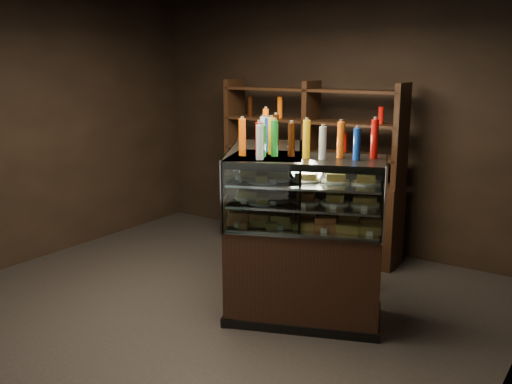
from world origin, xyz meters
TOP-DOWN VIEW (x-y plane):
  - ground at (0.00, 0.00)m, footprint 5.00×5.00m
  - room_shell at (0.00, 0.00)m, footprint 5.02×5.02m
  - display_case at (0.56, 0.50)m, footprint 1.88×1.48m
  - food_display at (0.56, 0.50)m, footprint 1.52×1.14m
  - bottles_top at (0.56, 0.50)m, footprint 1.35×1.00m
  - potted_conifer at (0.91, 1.29)m, footprint 0.38×0.38m
  - back_shelving at (-0.04, 2.05)m, footprint 2.18×0.50m

SIDE VIEW (x-z plane):
  - ground at x=0.00m, z-range 0.00..0.00m
  - potted_conifer at x=0.91m, z-range 0.06..0.88m
  - display_case at x=0.56m, z-range -0.24..1.21m
  - back_shelving at x=-0.04m, z-range -0.39..1.61m
  - food_display at x=0.56m, z-range 0.87..1.32m
  - bottles_top at x=0.56m, z-range 1.43..1.73m
  - room_shell at x=0.00m, z-range 0.44..3.45m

